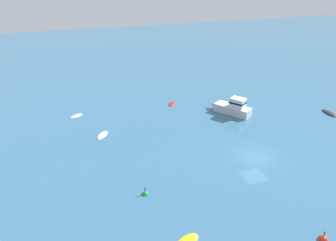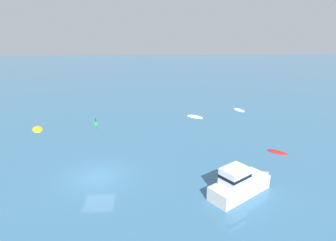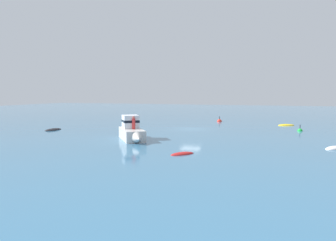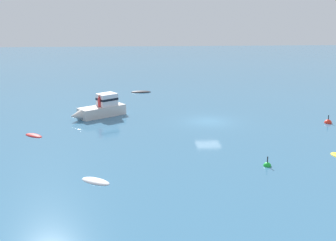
{
  "view_description": "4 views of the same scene",
  "coord_description": "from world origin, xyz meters",
  "views": [
    {
      "loc": [
        -18.56,
        -26.47,
        19.47
      ],
      "look_at": [
        -6.91,
        9.79,
        0.92
      ],
      "focal_mm": 35.85,
      "sensor_mm": 36.0,
      "label": 1
    },
    {
      "loc": [
        22.12,
        4.89,
        12.71
      ],
      "look_at": [
        -7.68,
        6.22,
        2.2
      ],
      "focal_mm": 32.16,
      "sensor_mm": 36.0,
      "label": 2
    },
    {
      "loc": [
        -11.3,
        40.48,
        4.69
      ],
      "look_at": [
        -1.94,
        14.03,
        2.28
      ],
      "focal_mm": 35.59,
      "sensor_mm": 36.0,
      "label": 3
    },
    {
      "loc": [
        -43.76,
        6.94,
        11.88
      ],
      "look_at": [
        -1.7,
        4.28,
        0.62
      ],
      "focal_mm": 47.66,
      "sensor_mm": 36.0,
      "label": 4
    }
  ],
  "objects": [
    {
      "name": "rib",
      "position": [
        -11.46,
        -8.98,
        0.0
      ],
      "size": [
        2.6,
        2.02,
        0.38
      ],
      "rotation": [
        0.0,
        0.0,
        3.58
      ],
      "color": "yellow",
      "rests_on": "ground"
    },
    {
      "name": "powerboat",
      "position": [
        2.83,
        11.18,
        0.88
      ],
      "size": [
        4.83,
        5.92,
        2.38
      ],
      "rotation": [
        0.0,
        0.0,
        2.19
      ],
      "color": "silver",
      "rests_on": "ground"
    },
    {
      "name": "ground_plane",
      "position": [
        0.0,
        0.0,
        0.0
      ],
      "size": [
        160.0,
        160.0,
        0.0
      ],
      "primitive_type": "plane",
      "color": "teal"
    },
    {
      "name": "rib_1",
      "position": [
        -15.21,
        10.09,
        0.0
      ],
      "size": [
        2.05,
        2.42,
        0.4
      ],
      "rotation": [
        0.0,
        0.0,
        4.12
      ],
      "color": "white",
      "rests_on": "ground"
    },
    {
      "name": "dinghy",
      "position": [
        -17.87,
        16.68,
        0.0
      ],
      "size": [
        2.16,
        1.81,
        0.39
      ],
      "rotation": [
        0.0,
        0.0,
        3.7
      ],
      "color": "silver",
      "rests_on": "ground"
    },
    {
      "name": "channel_buoy",
      "position": [
        -13.02,
        -2.43,
        0.01
      ],
      "size": [
        0.59,
        0.59,
        1.04
      ],
      "color": "green",
      "rests_on": "ground"
    },
    {
      "name": "dinghy_1",
      "position": [
        -4.05,
        16.76,
        0.0
      ],
      "size": [
        1.9,
        2.11,
        0.33
      ],
      "rotation": [
        0.0,
        0.0,
        0.91
      ],
      "color": "#B21E1E",
      "rests_on": "ground"
    }
  ]
}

